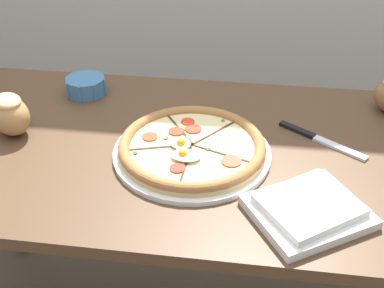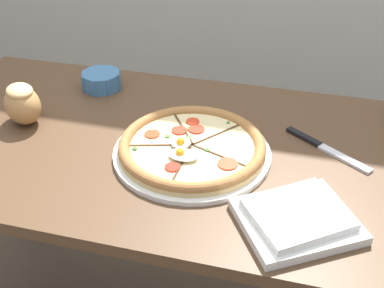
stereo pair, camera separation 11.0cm
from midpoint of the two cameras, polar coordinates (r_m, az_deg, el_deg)
name	(u,v)px [view 2 (the right image)]	position (r m, az deg, el deg)	size (l,w,h in m)	color
dining_table	(181,180)	(1.21, 1.30, -4.40)	(1.41, 0.70, 0.74)	#513823
pizza	(192,148)	(1.10, 2.83, -0.54)	(0.36, 0.36, 0.05)	white
ramekin_bowl	(101,80)	(1.40, -8.50, 7.46)	(0.12, 0.12, 0.05)	teal
napkin_folded	(297,218)	(0.96, 15.63, -8.63)	(0.28, 0.27, 0.04)	silver
bread_piece_near	(21,104)	(1.26, -17.28, 4.47)	(0.14, 0.14, 0.10)	#B27F47
knife_main	(326,148)	(1.19, 18.15, -0.60)	(0.20, 0.15, 0.01)	silver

